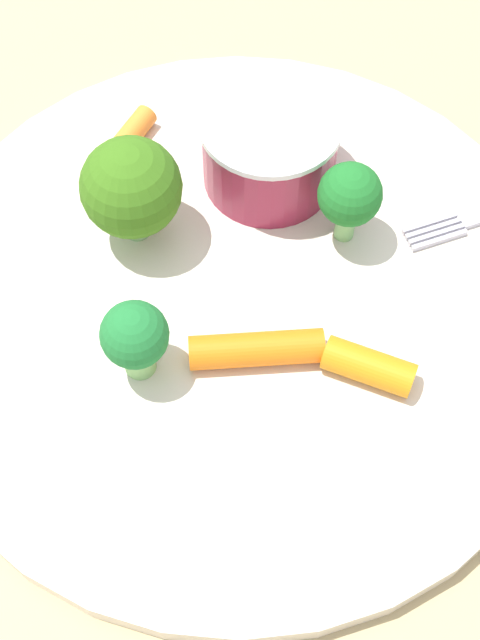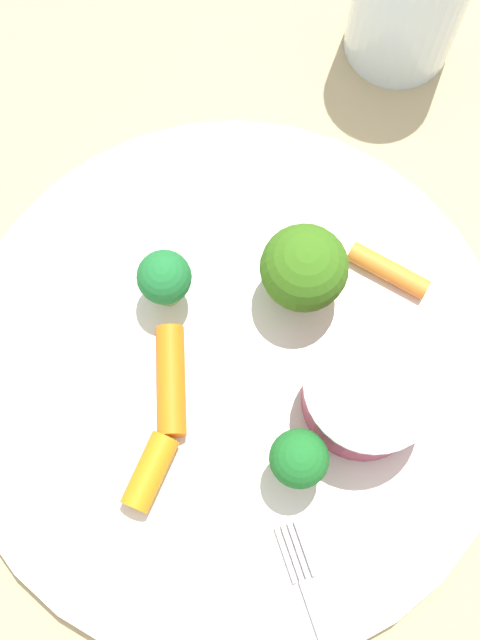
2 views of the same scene
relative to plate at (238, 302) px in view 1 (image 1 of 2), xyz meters
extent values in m
plane|color=tan|center=(0.00, 0.00, -0.01)|extent=(2.40, 2.40, 0.00)
cylinder|color=silver|center=(0.00, 0.00, 0.00)|extent=(0.30, 0.30, 0.01)
cylinder|color=maroon|center=(0.05, -0.05, 0.02)|extent=(0.06, 0.06, 0.04)
cylinder|color=silver|center=(0.05, -0.05, 0.05)|extent=(0.07, 0.07, 0.00)
cylinder|color=#81AE74|center=(0.06, 0.02, 0.01)|extent=(0.01, 0.01, 0.02)
sphere|color=#3B6F19|center=(0.06, 0.02, 0.04)|extent=(0.05, 0.05, 0.05)
cylinder|color=#89C46D|center=(-0.01, 0.05, 0.01)|extent=(0.01, 0.01, 0.02)
sphere|color=#207433|center=(-0.01, 0.05, 0.03)|extent=(0.03, 0.03, 0.03)
cylinder|color=#7EBC70|center=(0.00, -0.06, 0.02)|extent=(0.01, 0.01, 0.02)
sphere|color=#1E6F28|center=(0.00, -0.06, 0.04)|extent=(0.03, 0.03, 0.03)
cylinder|color=orange|center=(-0.06, -0.02, 0.01)|extent=(0.04, 0.03, 0.01)
cylinder|color=orange|center=(0.10, 0.00, 0.01)|extent=(0.03, 0.05, 0.01)
cylinder|color=orange|center=(-0.03, 0.01, 0.01)|extent=(0.04, 0.06, 0.01)
cube|color=#B7B6C6|center=(-0.03, -0.09, 0.01)|extent=(0.01, 0.03, 0.00)
cube|color=#B7B6C6|center=(-0.03, -0.09, 0.01)|extent=(0.01, 0.03, 0.00)
cube|color=#B7B6C6|center=(-0.02, -0.10, 0.01)|extent=(0.01, 0.03, 0.00)
cube|color=#B7B6C6|center=(-0.02, -0.10, 0.01)|extent=(0.01, 0.03, 0.00)
camera|label=1|loc=(-0.18, 0.12, 0.36)|focal=51.87mm
camera|label=2|loc=(-0.05, -0.09, 0.43)|focal=46.33mm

